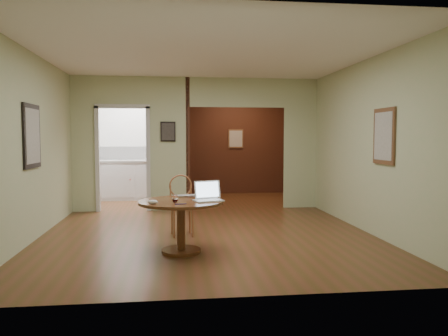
{
  "coord_description": "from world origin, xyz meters",
  "views": [
    {
      "loc": [
        -0.53,
        -6.41,
        1.48
      ],
      "look_at": [
        0.22,
        -0.2,
        1.04
      ],
      "focal_mm": 35.0,
      "sensor_mm": 36.0,
      "label": 1
    }
  ],
  "objects": [
    {
      "name": "room_shell",
      "position": [
        -0.47,
        3.1,
        1.29
      ],
      "size": [
        5.2,
        7.5,
        5.0
      ],
      "color": "white",
      "rests_on": "ground"
    },
    {
      "name": "pen",
      "position": [
        -0.43,
        -1.17,
        0.68
      ],
      "size": [
        0.14,
        0.02,
        0.01
      ],
      "primitive_type": "cylinder",
      "rotation": [
        0.0,
        1.57,
        0.08
      ],
      "color": "#0D0E60",
      "rests_on": "dining_table"
    },
    {
      "name": "wine_glass",
      "position": [
        -0.49,
        -0.98,
        0.72
      ],
      "size": [
        0.09,
        0.09,
        0.1
      ],
      "primitive_type": null,
      "color": "white",
      "rests_on": "dining_table"
    },
    {
      "name": "grocery_bag",
      "position": [
        -0.76,
        4.2,
        1.08
      ],
      "size": [
        0.3,
        0.26,
        0.28
      ],
      "primitive_type": "ellipsoid",
      "rotation": [
        0.0,
        0.0,
        -0.07
      ],
      "color": "beige",
      "rests_on": "kitchen_cabinet"
    },
    {
      "name": "chair",
      "position": [
        -0.39,
        0.18,
        0.51
      ],
      "size": [
        0.43,
        0.43,
        0.92
      ],
      "rotation": [
        0.0,
        0.0,
        0.12
      ],
      "color": "#9E5B38",
      "rests_on": "ground"
    },
    {
      "name": "closed_laptop",
      "position": [
        -0.28,
        -0.54,
        0.69
      ],
      "size": [
        0.38,
        0.28,
        0.03
      ],
      "primitive_type": "imported",
      "rotation": [
        0.0,
        0.0,
        0.18
      ],
      "color": "silver",
      "rests_on": "dining_table"
    },
    {
      "name": "mouse",
      "position": [
        -0.76,
        -1.1,
        0.7
      ],
      "size": [
        0.13,
        0.08,
        0.05
      ],
      "primitive_type": "ellipsoid",
      "rotation": [
        0.0,
        0.0,
        -0.1
      ],
      "color": "white",
      "rests_on": "dining_table"
    },
    {
      "name": "dining_table",
      "position": [
        -0.42,
        -0.86,
        0.5
      ],
      "size": [
        1.08,
        1.08,
        0.68
      ],
      "rotation": [
        0.0,
        0.0,
        0.23
      ],
      "color": "brown",
      "rests_on": "ground"
    },
    {
      "name": "floor",
      "position": [
        0.0,
        0.0,
        0.0
      ],
      "size": [
        5.0,
        5.0,
        0.0
      ],
      "primitive_type": "plane",
      "color": "#4D3316",
      "rests_on": "ground"
    },
    {
      "name": "kitchen_cabinet",
      "position": [
        -1.35,
        4.2,
        0.47
      ],
      "size": [
        2.06,
        0.6,
        0.94
      ],
      "color": "silver",
      "rests_on": "ground"
    },
    {
      "name": "open_laptop",
      "position": [
        -0.07,
        -0.88,
        0.74
      ],
      "size": [
        0.41,
        0.39,
        0.25
      ],
      "rotation": [
        0.0,
        0.0,
        0.29
      ],
      "color": "white",
      "rests_on": "dining_table"
    }
  ]
}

